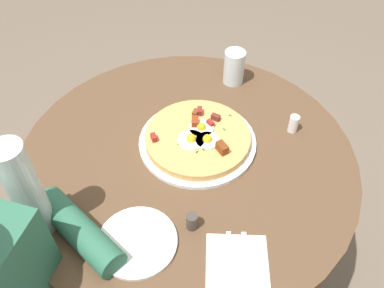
{
  "coord_description": "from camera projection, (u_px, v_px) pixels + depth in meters",
  "views": [
    {
      "loc": [
        -0.7,
        -0.22,
        1.58
      ],
      "look_at": [
        0.03,
        -0.01,
        0.75
      ],
      "focal_mm": 37.39,
      "sensor_mm": 36.0,
      "label": 1
    }
  ],
  "objects": [
    {
      "name": "napkin",
      "position": [
        237.0,
        269.0,
        0.89
      ],
      "size": [
        0.2,
        0.18,
        0.0
      ],
      "primitive_type": "cube",
      "rotation": [
        0.0,
        0.0,
        0.24
      ],
      "color": "white",
      "rests_on": "dining_table"
    },
    {
      "name": "bread_plate",
      "position": [
        137.0,
        242.0,
        0.93
      ],
      "size": [
        0.19,
        0.19,
        0.01
      ],
      "primitive_type": "cylinder",
      "color": "white",
      "rests_on": "dining_table"
    },
    {
      "name": "fork",
      "position": [
        246.0,
        268.0,
        0.88
      ],
      "size": [
        0.18,
        0.05,
        0.0
      ],
      "primitive_type": "cube",
      "rotation": [
        0.0,
        0.0,
        0.24
      ],
      "color": "silver",
      "rests_on": "napkin"
    },
    {
      "name": "water_glass",
      "position": [
        234.0,
        67.0,
        1.3
      ],
      "size": [
        0.07,
        0.07,
        0.11
      ],
      "primitive_type": "cylinder",
      "color": "silver",
      "rests_on": "dining_table"
    },
    {
      "name": "ground_plane",
      "position": [
        188.0,
        271.0,
        1.66
      ],
      "size": [
        6.0,
        6.0,
        0.0
      ],
      "primitive_type": "plane",
      "color": "#6B5B4C"
    },
    {
      "name": "knife",
      "position": [
        229.0,
        268.0,
        0.88
      ],
      "size": [
        0.18,
        0.05,
        0.0
      ],
      "primitive_type": "cube",
      "rotation": [
        0.0,
        0.0,
        0.24
      ],
      "color": "silver",
      "rests_on": "napkin"
    },
    {
      "name": "pepper_shaker",
      "position": [
        192.0,
        221.0,
        0.95
      ],
      "size": [
        0.03,
        0.03,
        0.05
      ],
      "primitive_type": "cylinder",
      "color": "#3F3833",
      "rests_on": "dining_table"
    },
    {
      "name": "pizza_plate",
      "position": [
        197.0,
        142.0,
        1.15
      ],
      "size": [
        0.34,
        0.34,
        0.01
      ],
      "primitive_type": "cylinder",
      "color": "white",
      "rests_on": "dining_table"
    },
    {
      "name": "salt_shaker",
      "position": [
        294.0,
        124.0,
        1.16
      ],
      "size": [
        0.03,
        0.03,
        0.06
      ],
      "primitive_type": "cylinder",
      "color": "white",
      "rests_on": "dining_table"
    },
    {
      "name": "water_bottle",
      "position": [
        26.0,
        191.0,
        0.86
      ],
      "size": [
        0.07,
        0.07,
        0.28
      ],
      "primitive_type": "cylinder",
      "color": "silver",
      "rests_on": "dining_table"
    },
    {
      "name": "breakfast_pizza",
      "position": [
        198.0,
        137.0,
        1.13
      ],
      "size": [
        0.3,
        0.3,
        0.05
      ],
      "color": "tan",
      "rests_on": "pizza_plate"
    },
    {
      "name": "dining_table",
      "position": [
        187.0,
        191.0,
        1.25
      ],
      "size": [
        0.95,
        0.95,
        0.73
      ],
      "color": "brown",
      "rests_on": "ground_plane"
    }
  ]
}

